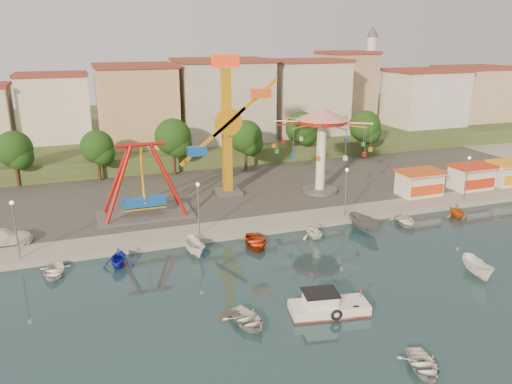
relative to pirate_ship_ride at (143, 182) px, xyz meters
name	(u,v)px	position (x,y,z in m)	size (l,w,h in m)	color
ground	(337,287)	(12.24, -20.16, -4.39)	(200.00, 200.00, 0.00)	#133036
quay_deck	(180,139)	(12.24, 41.84, -4.09)	(200.00, 100.00, 0.60)	#9E998E
asphalt_pad	(228,181)	(12.24, 9.84, -3.79)	(90.00, 28.00, 0.01)	#4C4944
hill_terrace	(175,128)	(12.24, 46.84, -2.89)	(200.00, 60.00, 3.00)	#384C26
pirate_ship_ride	(143,182)	(0.00, 0.00, 0.00)	(10.00, 5.00, 8.00)	#59595E
kamikaze_tower	(231,131)	(11.04, 4.26, 4.02)	(8.04, 3.10, 16.50)	#59595E
wave_swinger	(322,131)	(21.62, 1.51, 3.80)	(11.60, 11.60, 10.40)	#59595E
booth_left	(419,182)	(32.40, -3.68, -2.23)	(5.40, 3.78, 3.08)	white
booth_mid	(471,177)	(40.21, -3.68, -2.23)	(5.40, 3.78, 3.08)	white
booth_right	(509,172)	(46.38, -3.68, -2.23)	(5.40, 3.78, 3.08)	white
lamp_post_0	(16,231)	(-11.76, -7.16, -1.29)	(0.14, 0.14, 5.00)	#59595E
lamp_post_1	(199,210)	(4.24, -7.16, -1.29)	(0.14, 0.14, 5.00)	#59595E
lamp_post_2	(346,193)	(20.24, -7.16, -1.29)	(0.14, 0.14, 5.00)	#59595E
lamp_post_3	(467,179)	(36.24, -7.16, -1.29)	(0.14, 0.14, 5.00)	#59595E
tree_0	(14,149)	(-13.76, 16.82, 1.08)	(4.60, 4.60, 7.19)	#382314
tree_1	(97,147)	(-3.76, 16.08, 0.81)	(4.35, 4.35, 6.80)	#382314
tree_2	(173,137)	(6.24, 15.65, 1.52)	(5.02, 5.02, 7.85)	#382314
tree_3	(246,137)	(16.24, 14.20, 1.16)	(4.68, 4.68, 7.32)	#382314
tree_4	(302,128)	(26.24, 17.19, 1.35)	(4.86, 4.86, 7.60)	#382314
tree_5	(365,126)	(36.24, 15.37, 1.31)	(4.83, 4.83, 7.54)	#382314
building_1	(55,116)	(-9.08, 31.22, 2.92)	(12.33, 9.01, 8.63)	silver
building_2	(140,103)	(4.06, 31.80, 4.22)	(11.95, 9.28, 11.23)	tan
building_3	(227,108)	(17.85, 28.64, 3.20)	(12.59, 10.50, 9.20)	beige
building_4	(293,102)	(31.32, 32.04, 3.22)	(10.75, 9.23, 9.24)	beige
building_5	(363,95)	(44.61, 30.17, 4.21)	(12.77, 10.96, 11.21)	tan
building_6	(421,91)	(56.40, 28.61, 4.78)	(8.23, 8.98, 12.36)	silver
building_7	(453,95)	(68.27, 33.54, 2.99)	(11.59, 10.93, 8.76)	beige
minaret	(370,72)	(48.24, 33.84, 8.15)	(2.80, 2.80, 18.00)	silver
cabin_motorboat	(327,307)	(9.65, -23.48, -3.87)	(5.89, 3.08, 1.97)	white
rowboat_a	(247,320)	(3.80, -22.87, -4.01)	(2.63, 3.68, 0.76)	silver
rowboat_b	(423,365)	(12.06, -31.10, -4.04)	(2.43, 3.40, 0.71)	silver
skiff	(478,268)	(24.09, -22.46, -3.64)	(1.47, 3.91, 1.51)	white
van	(3,237)	(-13.38, -3.31, -3.07)	(2.02, 4.97, 1.44)	white
moored_boat_0	(54,271)	(-8.99, -10.36, -4.03)	(2.51, 3.51, 0.73)	white
moored_boat_1	(118,257)	(-3.72, -10.36, -3.59)	(2.63, 3.05, 1.61)	#141BB6
moored_boat_2	(195,247)	(3.01, -10.36, -3.65)	(1.45, 3.85, 1.49)	white
moored_boat_3	(255,242)	(8.88, -10.36, -3.96)	(2.98, 4.17, 0.86)	#B4320E
moored_boat_4	(314,231)	(14.98, -10.36, -3.64)	(2.48, 2.87, 1.51)	white
moored_boat_5	(365,223)	(20.80, -10.36, -3.59)	(1.57, 4.18, 1.61)	#5E5E63
moored_boat_6	(406,221)	(25.78, -10.36, -4.01)	(2.67, 3.73, 0.77)	silver
moored_boat_7	(457,211)	(32.44, -10.36, -3.65)	(2.42, 2.81, 1.48)	#D65913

